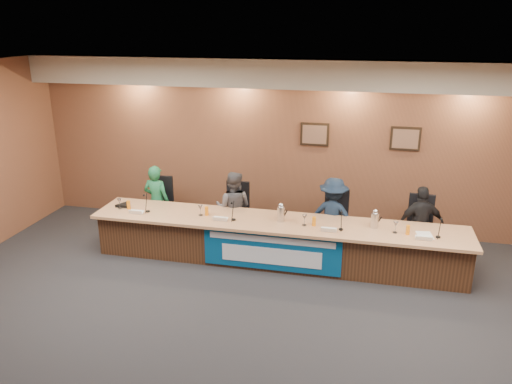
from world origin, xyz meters
TOP-DOWN VIEW (x-y plane):
  - floor at (0.00, 0.00)m, footprint 10.00×10.00m
  - ceiling at (0.00, 0.00)m, footprint 10.00×8.00m
  - wall_back at (0.00, 4.00)m, footprint 10.00×0.04m
  - soffit at (0.00, 3.75)m, footprint 10.00×0.50m
  - dais_body at (0.00, 2.40)m, footprint 6.00×0.80m
  - dais_top at (0.00, 2.35)m, footprint 6.10×0.95m
  - banner at (0.00, 1.99)m, footprint 2.20×0.02m
  - banner_text_upper at (0.00, 1.97)m, footprint 2.00×0.01m
  - banner_text_lower at (0.00, 1.97)m, footprint 1.60×0.01m
  - wall_photo_left at (0.40, 3.97)m, footprint 0.52×0.04m
  - wall_photo_right at (2.00, 3.97)m, footprint 0.52×0.04m
  - panelist_a at (-2.34, 2.96)m, footprint 0.53×0.37m
  - panelist_b at (-0.88, 2.96)m, footprint 0.66×0.52m
  - panelist_c at (0.87, 2.96)m, footprint 0.95×0.64m
  - panelist_d at (2.30, 2.96)m, footprint 0.82×0.50m
  - office_chair_a at (-2.34, 3.06)m, footprint 0.52×0.52m
  - office_chair_b at (-0.88, 3.06)m, footprint 0.48×0.48m
  - office_chair_c at (0.87, 3.06)m, footprint 0.56×0.56m
  - office_chair_d at (2.30, 3.06)m, footprint 0.52×0.52m
  - nameplate_a at (-2.35, 2.11)m, footprint 0.24×0.08m
  - microphone_a at (-2.19, 2.27)m, footprint 0.07×0.07m
  - juice_glass_a at (-2.57, 2.32)m, footprint 0.06×0.06m
  - water_glass_a at (-2.72, 2.30)m, footprint 0.08×0.08m
  - nameplate_b at (-0.88, 2.13)m, footprint 0.24×0.08m
  - microphone_b at (-0.68, 2.23)m, footprint 0.07×0.07m
  - juice_glass_b at (-1.17, 2.34)m, footprint 0.06×0.06m
  - water_glass_b at (-1.27, 2.31)m, footprint 0.08×0.08m
  - nameplate_c at (0.87, 2.08)m, footprint 0.24×0.08m
  - microphone_c at (1.05, 2.21)m, footprint 0.07×0.07m
  - juice_glass_c at (0.62, 2.29)m, footprint 0.06×0.06m
  - water_glass_c at (0.47, 2.27)m, footprint 0.08×0.08m
  - nameplate_d at (2.27, 2.08)m, footprint 0.24×0.08m
  - microphone_d at (2.48, 2.25)m, footprint 0.07×0.07m
  - juice_glass_d at (2.05, 2.26)m, footprint 0.06×0.06m
  - water_glass_d at (1.86, 2.29)m, footprint 0.08×0.08m
  - carafe_mid at (0.08, 2.36)m, footprint 0.12×0.12m
  - carafe_right at (1.55, 2.42)m, footprint 0.12×0.12m
  - speakerphone at (-2.70, 2.41)m, footprint 0.32×0.32m
  - paper_stack at (2.30, 2.28)m, footprint 0.26×0.33m

SIDE VIEW (x-z plane):
  - floor at x=0.00m, z-range 0.00..0.00m
  - banner_text_lower at x=0.00m, z-range 0.16..0.44m
  - dais_body at x=0.00m, z-range 0.00..0.70m
  - banner at x=0.00m, z-range 0.05..0.71m
  - office_chair_a at x=-2.34m, z-range 0.44..0.52m
  - office_chair_b at x=-0.88m, z-range 0.44..0.52m
  - office_chair_c at x=0.87m, z-range 0.44..0.52m
  - office_chair_d at x=2.30m, z-range 0.44..0.52m
  - banner_text_upper at x=0.00m, z-range 0.53..0.63m
  - panelist_d at x=2.30m, z-range 0.00..1.31m
  - panelist_b at x=-0.88m, z-range 0.00..1.34m
  - panelist_c at x=0.87m, z-range 0.00..1.35m
  - panelist_a at x=-2.34m, z-range 0.00..1.36m
  - dais_top at x=0.00m, z-range 0.70..0.75m
  - paper_stack at x=2.30m, z-range 0.75..0.76m
  - microphone_a at x=-2.19m, z-range 0.75..0.77m
  - microphone_b at x=-0.68m, z-range 0.75..0.77m
  - microphone_c at x=1.05m, z-range 0.75..0.77m
  - microphone_d at x=2.48m, z-range 0.75..0.77m
  - speakerphone at x=-2.70m, z-range 0.75..0.80m
  - nameplate_a at x=-2.35m, z-range 0.74..0.85m
  - nameplate_b at x=-0.88m, z-range 0.74..0.85m
  - nameplate_c at x=0.87m, z-range 0.74..0.85m
  - nameplate_d at x=2.27m, z-range 0.74..0.85m
  - juice_glass_a at x=-2.57m, z-range 0.75..0.90m
  - juice_glass_b at x=-1.17m, z-range 0.75..0.90m
  - juice_glass_c at x=0.62m, z-range 0.75..0.90m
  - juice_glass_d at x=2.05m, z-range 0.75..0.90m
  - water_glass_a at x=-2.72m, z-range 0.75..0.93m
  - water_glass_b at x=-1.27m, z-range 0.75..0.93m
  - water_glass_c at x=0.47m, z-range 0.75..0.93m
  - water_glass_d at x=1.86m, z-range 0.75..0.93m
  - carafe_right at x=1.55m, z-range 0.75..1.00m
  - carafe_mid at x=0.08m, z-range 0.75..1.00m
  - wall_back at x=0.00m, z-range 0.00..3.20m
  - wall_photo_left at x=0.40m, z-range 1.64..2.06m
  - wall_photo_right at x=2.00m, z-range 1.64..2.06m
  - soffit at x=0.00m, z-range 2.70..3.20m
  - ceiling at x=0.00m, z-range 3.18..3.22m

